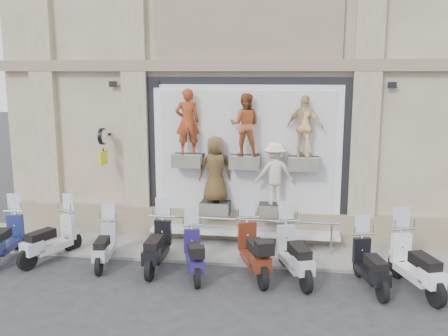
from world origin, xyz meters
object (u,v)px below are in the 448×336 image
Objects in this scene: scooter_c at (104,238)px; scooter_d at (157,237)px; guard_rail at (242,236)px; scooter_h at (371,256)px; scooter_f at (254,241)px; scooter_g at (295,244)px; clock_sign_bracket at (103,142)px; scooter_a at (5,230)px; scooter_i at (417,254)px; scooter_b at (50,230)px; scooter_e at (194,245)px.

scooter_c is 0.88× the size of scooter_d.
guard_rail is 2.75× the size of scooter_h.
scooter_f is 0.94m from scooter_g.
clock_sign_bracket is 0.53× the size of scooter_a.
scooter_c is 0.83× the size of scooter_i.
scooter_a is at bearing 178.70° from scooter_d.
scooter_d is at bearing -143.45° from guard_rail.
clock_sign_bracket is (-3.90, 0.47, 2.34)m from guard_rail.
scooter_b reaches higher than scooter_e.
scooter_i reaches higher than scooter_d.
scooter_g is at bearing 19.37° from scooter_b.
scooter_b is at bearing -164.33° from guard_rail.
scooter_f is (3.67, -0.08, 0.15)m from scooter_c.
scooter_e is at bearing -118.29° from guard_rail.
scooter_d is at bearing 156.53° from scooter_i.
scooter_a reaches higher than guard_rail.
scooter_h is (6.26, -0.40, 0.05)m from scooter_c.
scooter_h is 0.95m from scooter_i.
scooter_g is at bearing 154.31° from scooter_i.
scooter_b is at bearing 161.98° from scooter_h.
scooter_g is 2.61m from scooter_i.
scooter_g is (0.94, -0.04, -0.02)m from scooter_f.
clock_sign_bracket reaches higher than scooter_c.
scooter_h is at bearing -30.07° from scooter_g.
scooter_c is 0.82× the size of scooter_f.
scooter_h is (2.59, -0.31, -0.11)m from scooter_f.
scooter_g reaches higher than guard_rail.
scooter_i is at bearing -12.43° from scooter_c.
scooter_g is (5.30, -1.96, -1.96)m from clock_sign_bracket.
clock_sign_bracket is 0.49× the size of scooter_g.
scooter_h is (1.65, -0.28, -0.09)m from scooter_g.
clock_sign_bracket is at bearing 135.57° from scooter_f.
scooter_e is at bearing 15.42° from scooter_b.
scooter_h is at bearing 161.04° from scooter_i.
clock_sign_bracket is 0.52× the size of scooter_b.
scooter_i is (2.59, -0.26, 0.01)m from scooter_g.
clock_sign_bracket reaches higher than guard_rail.
clock_sign_bracket is 3.37m from scooter_a.
scooter_g is at bearing -20.34° from clock_sign_bracket.
scooter_b is at bearing -113.31° from clock_sign_bracket.
scooter_e is 0.87× the size of scooter_i.
guard_rail is 4.86m from scooter_b.
scooter_f is at bearing -72.58° from guard_rail.
scooter_i is at bearing -8.53° from scooter_a.
scooter_g reaches higher than scooter_b.
scooter_i is (3.53, -0.30, -0.01)m from scooter_f.
scooter_h reaches higher than scooter_e.
clock_sign_bracket is 0.55× the size of scooter_h.
scooter_d is (3.93, 0.05, 0.01)m from scooter_a.
scooter_i is (4.89, -0.07, 0.11)m from scooter_e.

